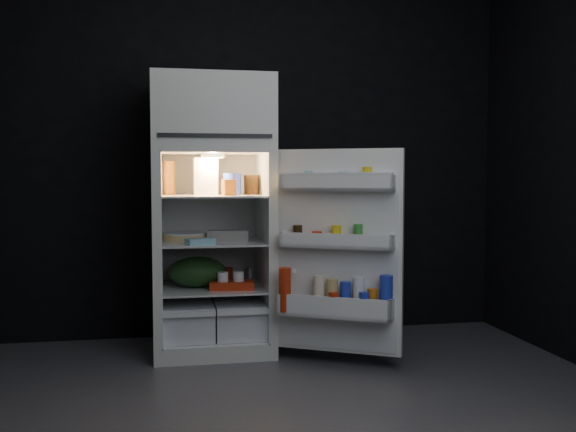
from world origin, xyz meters
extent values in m
cube|color=#4D4D52|center=(0.00, 0.00, 0.00)|extent=(4.00, 3.40, 0.00)
cube|color=black|center=(0.00, 1.70, 1.35)|extent=(4.00, 0.00, 2.70)
cube|color=black|center=(0.00, -1.70, 1.35)|extent=(4.00, 0.00, 2.70)
cube|color=white|center=(-0.15, 1.30, 0.05)|extent=(0.76, 0.70, 0.10)
cube|color=white|center=(-0.50, 1.30, 0.70)|extent=(0.05, 0.70, 1.20)
cube|color=white|center=(0.21, 1.30, 0.70)|extent=(0.05, 0.70, 1.20)
cube|color=white|center=(-0.15, 1.62, 0.70)|extent=(0.66, 0.05, 1.20)
cube|color=white|center=(-0.15, 1.30, 1.33)|extent=(0.76, 0.70, 0.06)
cube|color=white|center=(-0.15, 1.30, 1.57)|extent=(0.76, 0.70, 0.42)
cube|color=black|center=(-0.15, 0.95, 1.39)|extent=(0.68, 0.01, 0.02)
cube|color=white|center=(-0.48, 1.28, 0.70)|extent=(0.01, 0.65, 1.20)
cube|color=white|center=(0.18, 1.28, 0.70)|extent=(0.01, 0.65, 1.20)
cube|color=white|center=(-0.15, 1.28, 1.30)|extent=(0.66, 0.65, 0.01)
cube|color=white|center=(-0.15, 1.28, 0.10)|extent=(0.66, 0.65, 0.01)
cube|color=white|center=(-0.15, 1.28, 1.02)|extent=(0.65, 0.63, 0.01)
cube|color=white|center=(-0.15, 1.28, 0.72)|extent=(0.65, 0.63, 0.01)
cube|color=white|center=(-0.15, 1.28, 0.42)|extent=(0.65, 0.63, 0.01)
cube|color=white|center=(-0.31, 1.30, 0.22)|extent=(0.32, 0.59, 0.22)
cube|color=white|center=(0.02, 1.30, 0.22)|extent=(0.32, 0.59, 0.22)
cube|color=white|center=(-0.31, 0.97, 0.31)|extent=(0.32, 0.02, 0.03)
cube|color=white|center=(0.02, 0.97, 0.31)|extent=(0.32, 0.02, 0.03)
cube|color=#FFE5B2|center=(-0.15, 1.23, 1.28)|extent=(0.14, 0.14, 0.02)
cube|color=white|center=(0.57, 0.79, 0.70)|extent=(0.69, 0.41, 1.22)
cube|color=white|center=(0.56, 0.76, 0.70)|extent=(0.63, 0.35, 1.18)
cube|color=white|center=(0.54, 0.73, 1.07)|extent=(0.64, 0.41, 0.02)
cube|color=white|center=(0.52, 0.70, 1.11)|extent=(0.60, 0.35, 0.10)
cube|color=white|center=(0.83, 0.57, 1.11)|extent=(0.06, 0.09, 0.10)
cube|color=white|center=(0.25, 0.89, 1.11)|extent=(0.06, 0.09, 0.10)
cube|color=white|center=(0.54, 0.72, 0.73)|extent=(0.64, 0.42, 0.02)
cube|color=white|center=(0.52, 0.69, 0.77)|extent=(0.60, 0.35, 0.09)
cube|color=white|center=(0.83, 0.56, 0.77)|extent=(0.07, 0.10, 0.09)
cube|color=white|center=(0.25, 0.88, 0.77)|extent=(0.07, 0.10, 0.09)
cube|color=white|center=(0.53, 0.70, 0.33)|extent=(0.66, 0.45, 0.02)
cube|color=white|center=(0.50, 0.65, 0.38)|extent=(0.60, 0.35, 0.13)
cube|color=white|center=(0.82, 0.54, 0.38)|extent=(0.09, 0.13, 0.13)
cube|color=white|center=(0.24, 0.86, 0.38)|extent=(0.09, 0.13, 0.13)
cube|color=white|center=(0.54, 0.73, 1.16)|extent=(0.62, 0.40, 0.02)
cylinder|color=yellow|center=(0.70, 0.64, 1.14)|extent=(0.08, 0.08, 0.12)
cylinder|color=#7DB0C1|center=(0.58, 0.71, 1.13)|extent=(0.08, 0.08, 0.09)
cylinder|color=#7DB0C1|center=(0.38, 0.81, 1.13)|extent=(0.08, 0.08, 0.10)
cylinder|color=#338C33|center=(0.65, 0.66, 0.81)|extent=(0.07, 0.07, 0.12)
cylinder|color=yellow|center=(0.54, 0.72, 0.80)|extent=(0.08, 0.08, 0.12)
cylinder|color=#AF2A0F|center=(0.43, 0.78, 0.78)|extent=(0.08, 0.08, 0.08)
cylinder|color=black|center=(0.33, 0.84, 0.80)|extent=(0.08, 0.08, 0.11)
cylinder|color=#2035AE|center=(0.79, 0.56, 0.46)|extent=(0.10, 0.10, 0.24)
cylinder|color=#BF6316|center=(0.72, 0.60, 0.42)|extent=(0.08, 0.08, 0.16)
cylinder|color=white|center=(0.65, 0.64, 0.45)|extent=(0.09, 0.09, 0.22)
cylinder|color=#2035AE|center=(0.58, 0.68, 0.44)|extent=(0.09, 0.09, 0.19)
cylinder|color=tan|center=(0.51, 0.71, 0.44)|extent=(0.09, 0.09, 0.21)
cylinder|color=beige|center=(0.44, 0.75, 0.45)|extent=(0.09, 0.09, 0.22)
cylinder|color=#2035AE|center=(0.67, 0.58, 0.41)|extent=(0.08, 0.08, 0.14)
cylinder|color=#AF2A0F|center=(0.51, 0.67, 0.41)|extent=(0.08, 0.08, 0.13)
cylinder|color=silver|center=(0.39, 0.74, 0.39)|extent=(0.08, 0.08, 0.10)
cylinder|color=#AF2A0F|center=(0.25, 0.81, 0.47)|extent=(0.10, 0.10, 0.26)
cylinder|color=white|center=(0.30, 0.83, 0.58)|extent=(0.05, 0.05, 0.02)
cube|color=white|center=(-0.19, 1.33, 1.15)|extent=(0.15, 0.15, 0.24)
cylinder|color=#2035AE|center=(-0.02, 1.29, 1.10)|extent=(0.15, 0.15, 0.14)
cylinder|color=black|center=(0.11, 1.32, 1.09)|extent=(0.12, 0.12, 0.13)
cylinder|color=#A85E1A|center=(-0.42, 1.37, 1.14)|extent=(0.09, 0.09, 0.22)
cube|color=#BF6316|center=(-0.05, 1.14, 1.08)|extent=(0.09, 0.08, 0.10)
cube|color=gray|center=(-0.05, 1.24, 0.76)|extent=(0.28, 0.14, 0.07)
cylinder|color=tan|center=(-0.31, 1.36, 0.75)|extent=(0.43, 0.43, 0.04)
cube|color=#7DB0C1|center=(-0.24, 1.04, 0.75)|extent=(0.19, 0.14, 0.04)
cube|color=beige|center=(0.04, 1.45, 0.75)|extent=(0.13, 0.12, 0.05)
ellipsoid|color=#193815|center=(-0.25, 1.28, 0.52)|extent=(0.38, 0.33, 0.20)
cube|color=#AF2A0F|center=(-0.04, 1.15, 0.45)|extent=(0.30, 0.19, 0.05)
cylinder|color=#AF2A0F|center=(-0.03, 1.48, 0.47)|extent=(0.08, 0.08, 0.09)
cylinder|color=silver|center=(0.12, 1.46, 0.47)|extent=(0.09, 0.09, 0.09)
camera|label=1|loc=(-0.43, -2.91, 1.15)|focal=40.00mm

